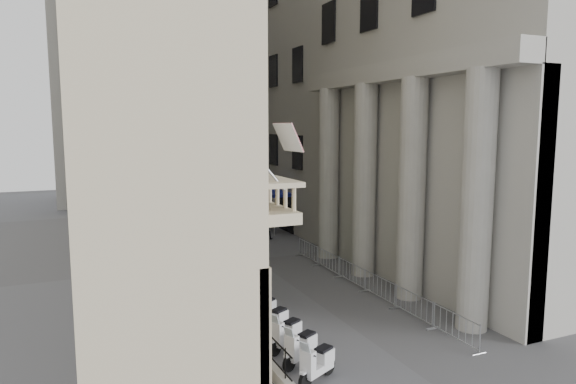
# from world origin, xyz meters

# --- Properties ---
(far_building) EXTENTS (22.00, 10.00, 30.00)m
(far_building) POSITION_xyz_m (0.00, 48.00, 15.00)
(far_building) COLOR #AAA8A1
(far_building) RESTS_ON ground
(iron_fence) EXTENTS (0.30, 28.00, 1.40)m
(iron_fence) POSITION_xyz_m (-4.30, 18.00, 0.00)
(iron_fence) COLOR black
(iron_fence) RESTS_ON ground
(blue_awning) EXTENTS (1.60, 3.00, 3.00)m
(blue_awning) POSITION_xyz_m (4.15, 26.00, 0.00)
(blue_awning) COLOR navy
(blue_awning) RESTS_ON ground
(flag) EXTENTS (1.00, 1.40, 8.20)m
(flag) POSITION_xyz_m (-4.00, 5.00, 0.00)
(flag) COLOR #9E0C11
(flag) RESTS_ON ground
(scooter_0) EXTENTS (1.50, 1.13, 1.50)m
(scooter_0) POSITION_xyz_m (-3.15, 4.64, 0.00)
(scooter_0) COLOR silver
(scooter_0) RESTS_ON ground
(scooter_1) EXTENTS (1.50, 1.13, 1.50)m
(scooter_1) POSITION_xyz_m (-3.15, 5.86, 0.00)
(scooter_1) COLOR silver
(scooter_1) RESTS_ON ground
(scooter_2) EXTENTS (1.50, 1.13, 1.50)m
(scooter_2) POSITION_xyz_m (-3.15, 7.09, 0.00)
(scooter_2) COLOR silver
(scooter_2) RESTS_ON ground
(scooter_3) EXTENTS (1.50, 1.13, 1.50)m
(scooter_3) POSITION_xyz_m (-3.15, 8.31, 0.00)
(scooter_3) COLOR silver
(scooter_3) RESTS_ON ground
(scooter_4) EXTENTS (1.50, 1.13, 1.50)m
(scooter_4) POSITION_xyz_m (-3.15, 9.54, 0.00)
(scooter_4) COLOR silver
(scooter_4) RESTS_ON ground
(scooter_5) EXTENTS (1.50, 1.13, 1.50)m
(scooter_5) POSITION_xyz_m (-3.15, 10.76, 0.00)
(scooter_5) COLOR silver
(scooter_5) RESTS_ON ground
(scooter_6) EXTENTS (1.50, 1.13, 1.50)m
(scooter_6) POSITION_xyz_m (-3.15, 11.99, 0.00)
(scooter_6) COLOR silver
(scooter_6) RESTS_ON ground
(scooter_7) EXTENTS (1.50, 1.13, 1.50)m
(scooter_7) POSITION_xyz_m (-3.15, 13.21, 0.00)
(scooter_7) COLOR silver
(scooter_7) RESTS_ON ground
(scooter_8) EXTENTS (1.50, 1.13, 1.50)m
(scooter_8) POSITION_xyz_m (-3.15, 14.44, 0.00)
(scooter_8) COLOR silver
(scooter_8) RESTS_ON ground
(scooter_9) EXTENTS (1.50, 1.13, 1.50)m
(scooter_9) POSITION_xyz_m (-3.15, 15.66, 0.00)
(scooter_9) COLOR silver
(scooter_9) RESTS_ON ground
(scooter_10) EXTENTS (1.50, 1.13, 1.50)m
(scooter_10) POSITION_xyz_m (-3.15, 16.88, 0.00)
(scooter_10) COLOR silver
(scooter_10) RESTS_ON ground
(scooter_11) EXTENTS (1.50, 1.13, 1.50)m
(scooter_11) POSITION_xyz_m (-3.15, 18.11, 0.00)
(scooter_11) COLOR silver
(scooter_11) RESTS_ON ground
(barrier_0) EXTENTS (0.60, 2.40, 1.10)m
(barrier_0) POSITION_xyz_m (2.83, 5.27, 0.00)
(barrier_0) COLOR #B4B7BD
(barrier_0) RESTS_ON ground
(barrier_1) EXTENTS (0.60, 2.40, 1.10)m
(barrier_1) POSITION_xyz_m (2.83, 7.77, 0.00)
(barrier_1) COLOR #B4B7BD
(barrier_1) RESTS_ON ground
(barrier_2) EXTENTS (0.60, 2.40, 1.10)m
(barrier_2) POSITION_xyz_m (2.83, 10.27, 0.00)
(barrier_2) COLOR #B4B7BD
(barrier_2) RESTS_ON ground
(barrier_3) EXTENTS (0.60, 2.40, 1.10)m
(barrier_3) POSITION_xyz_m (2.83, 12.77, 0.00)
(barrier_3) COLOR #B4B7BD
(barrier_3) RESTS_ON ground
(barrier_4) EXTENTS (0.60, 2.40, 1.10)m
(barrier_4) POSITION_xyz_m (2.83, 15.27, 0.00)
(barrier_4) COLOR #B4B7BD
(barrier_4) RESTS_ON ground
(barrier_5) EXTENTS (0.60, 2.40, 1.10)m
(barrier_5) POSITION_xyz_m (2.83, 17.77, 0.00)
(barrier_5) COLOR #B4B7BD
(barrier_5) RESTS_ON ground
(security_tent) EXTENTS (4.07, 4.07, 3.30)m
(security_tent) POSITION_xyz_m (-3.60, 24.93, 2.76)
(security_tent) COLOR silver
(security_tent) RESTS_ON ground
(street_lamp) EXTENTS (2.67, 1.06, 8.52)m
(street_lamp) POSITION_xyz_m (-3.54, 23.87, 5.10)
(street_lamp) COLOR #92959A
(street_lamp) RESTS_ON ground
(info_kiosk) EXTENTS (0.49, 0.90, 1.82)m
(info_kiosk) POSITION_xyz_m (-4.19, 14.85, 0.92)
(info_kiosk) COLOR black
(info_kiosk) RESTS_ON ground
(pedestrian_a) EXTENTS (0.64, 0.44, 1.68)m
(pedestrian_a) POSITION_xyz_m (-0.25, 31.68, 0.84)
(pedestrian_a) COLOR #0D1037
(pedestrian_a) RESTS_ON ground
(pedestrian_b) EXTENTS (1.06, 0.98, 1.74)m
(pedestrian_b) POSITION_xyz_m (2.63, 24.04, 0.87)
(pedestrian_b) COLOR black
(pedestrian_b) RESTS_ON ground
(pedestrian_c) EXTENTS (1.00, 0.68, 1.97)m
(pedestrian_c) POSITION_xyz_m (-0.88, 31.40, 0.99)
(pedestrian_c) COLOR black
(pedestrian_c) RESTS_ON ground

